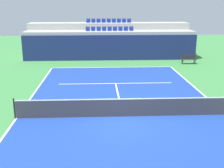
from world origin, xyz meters
TOP-DOWN VIEW (x-y plane):
  - ground_plane at (0.00, 0.00)m, footprint 80.00×80.00m
  - court_surface at (0.00, 0.00)m, footprint 11.00×24.00m
  - baseline_far at (0.00, 11.95)m, footprint 11.00×0.10m
  - sideline_left at (-5.45, 0.00)m, footprint 0.10×24.00m
  - service_line_far at (0.00, 6.40)m, footprint 8.26×0.10m
  - centre_service_line at (0.00, 3.20)m, footprint 0.10×6.40m
  - back_wall at (0.00, 15.50)m, footprint 17.79×0.30m
  - stands_tier_lower at (0.00, 16.85)m, footprint 17.79×2.40m
  - stands_tier_upper at (0.00, 19.25)m, footprint 17.79×2.40m
  - seating_row_lower at (0.00, 16.94)m, footprint 5.07×0.44m
  - seating_row_upper at (0.00, 19.34)m, footprint 5.07×0.44m
  - tennis_net at (0.00, 0.00)m, footprint 11.08×0.08m
  - player_bench at (7.49, 13.26)m, footprint 1.50×0.40m

SIDE VIEW (x-z plane):
  - ground_plane at x=0.00m, z-range 0.00..0.00m
  - court_surface at x=0.00m, z-range 0.00..0.01m
  - baseline_far at x=0.00m, z-range 0.01..0.01m
  - sideline_left at x=-5.45m, z-range 0.01..0.01m
  - service_line_far at x=0.00m, z-range 0.01..0.01m
  - centre_service_line at x=0.00m, z-range 0.01..0.01m
  - player_bench at x=7.49m, z-range 0.08..0.93m
  - tennis_net at x=0.00m, z-range -0.03..1.04m
  - back_wall at x=0.00m, z-range 0.00..2.57m
  - stands_tier_lower at x=0.00m, z-range 0.00..2.88m
  - stands_tier_upper at x=0.00m, z-range 0.00..3.58m
  - seating_row_lower at x=0.00m, z-range 2.78..3.22m
  - seating_row_upper at x=0.00m, z-range 3.49..3.93m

